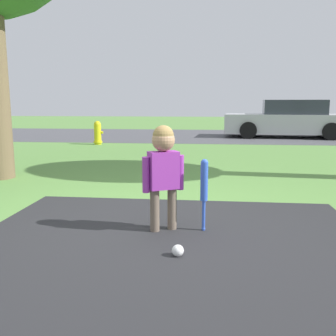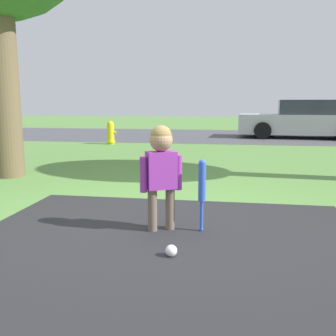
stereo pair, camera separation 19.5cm
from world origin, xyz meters
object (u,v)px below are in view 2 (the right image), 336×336
at_px(child, 161,163).
at_px(parked_car, 304,120).
at_px(sports_ball, 171,251).
at_px(baseball_bat, 202,185).
at_px(fire_hydrant, 111,133).

xyz_separation_m(child, parked_car, (3.20, 10.24, -0.04)).
height_order(child, sports_ball, child).
relative_size(baseball_bat, parked_car, 0.16).
height_order(child, parked_car, parked_car).
distance_m(sports_ball, parked_car, 11.27).
bearing_deg(sports_ball, fire_hydrant, 110.87).
bearing_deg(parked_car, child, 77.91).
bearing_deg(baseball_bat, child, -175.77).
xyz_separation_m(sports_ball, fire_hydrant, (-3.00, 7.87, 0.29)).
relative_size(sports_ball, fire_hydrant, 0.14).
xyz_separation_m(child, sports_ball, (0.19, -0.60, -0.60)).
relative_size(child, sports_ball, 10.52).
bearing_deg(fire_hydrant, baseball_bat, -66.20).
height_order(baseball_bat, parked_car, parked_car).
bearing_deg(sports_ball, parked_car, 74.49).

